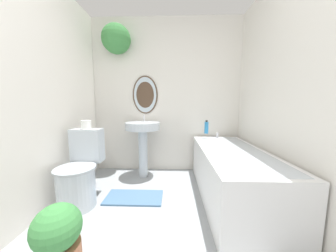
% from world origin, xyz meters
% --- Properties ---
extents(wall_back, '(2.42, 0.42, 2.40)m').
position_xyz_m(wall_back, '(-0.14, 2.32, 1.35)').
color(wall_back, silver).
rests_on(wall_back, ground_plane).
extents(wall_left, '(0.06, 2.44, 2.40)m').
position_xyz_m(wall_left, '(-1.18, 1.16, 1.20)').
color(wall_left, silver).
rests_on(wall_left, ground_plane).
extents(wall_right, '(0.06, 2.44, 2.40)m').
position_xyz_m(wall_right, '(1.18, 1.16, 1.20)').
color(wall_right, silver).
rests_on(wall_right, ground_plane).
extents(toilet, '(0.40, 0.55, 0.79)m').
position_xyz_m(toilet, '(-0.89, 1.31, 0.32)').
color(toilet, silver).
rests_on(toilet, ground_plane).
extents(pedestal_sink, '(0.50, 0.50, 0.92)m').
position_xyz_m(pedestal_sink, '(-0.33, 2.03, 0.64)').
color(pedestal_sink, silver).
rests_on(pedestal_sink, ground_plane).
extents(bathtub, '(0.69, 1.59, 0.65)m').
position_xyz_m(bathtub, '(0.79, 1.48, 0.30)').
color(bathtub, silver).
rests_on(bathtub, ground_plane).
extents(shampoo_bottle, '(0.06, 0.06, 0.20)m').
position_xyz_m(shampoo_bottle, '(0.61, 2.11, 0.74)').
color(shampoo_bottle, '#2D84C6').
rests_on(shampoo_bottle, bathtub).
extents(potted_plant, '(0.29, 0.29, 0.45)m').
position_xyz_m(potted_plant, '(-0.61, 0.56, 0.23)').
color(potted_plant, '#9E6042').
rests_on(potted_plant, ground_plane).
extents(bath_mat, '(0.65, 0.33, 0.02)m').
position_xyz_m(bath_mat, '(-0.33, 1.42, 0.01)').
color(bath_mat, '#4C7093').
rests_on(bath_mat, ground_plane).
extents(toilet_paper_roll, '(0.11, 0.11, 0.10)m').
position_xyz_m(toilet_paper_roll, '(-0.89, 1.51, 0.84)').
color(toilet_paper_roll, white).
rests_on(toilet_paper_roll, toilet).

